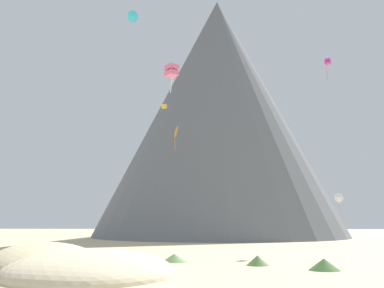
{
  "coord_description": "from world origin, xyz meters",
  "views": [
    {
      "loc": [
        3.25,
        -26.73,
        4.29
      ],
      "look_at": [
        -1.29,
        44.64,
        16.39
      ],
      "focal_mm": 42.25,
      "sensor_mm": 36.0,
      "label": 1
    }
  ],
  "objects_px": {
    "bush_low_patch": "(34,259)",
    "kite_gold_mid": "(164,106)",
    "bush_far_left": "(174,258)",
    "bush_near_left": "(324,264)",
    "kite_cyan_high": "(133,16)",
    "bush_ridge_crest": "(258,260)",
    "kite_white_low": "(339,198)",
    "kite_rainbow_mid": "(172,71)",
    "kite_orange_mid": "(176,131)",
    "rock_massif": "(216,124)",
    "kite_magenta_high": "(328,62)"
  },
  "relations": [
    {
      "from": "kite_white_low",
      "to": "kite_rainbow_mid",
      "type": "distance_m",
      "value": 48.06
    },
    {
      "from": "kite_gold_mid",
      "to": "kite_cyan_high",
      "type": "distance_m",
      "value": 16.33
    },
    {
      "from": "kite_magenta_high",
      "to": "kite_cyan_high",
      "type": "xyz_separation_m",
      "value": [
        -33.92,
        -7.35,
        6.19
      ]
    },
    {
      "from": "kite_white_low",
      "to": "rock_massif",
      "type": "bearing_deg",
      "value": 115.49
    },
    {
      "from": "bush_far_left",
      "to": "kite_magenta_high",
      "type": "height_order",
      "value": "kite_magenta_high"
    },
    {
      "from": "bush_low_patch",
      "to": "kite_rainbow_mid",
      "type": "xyz_separation_m",
      "value": [
        12.91,
        4.03,
        20.3
      ]
    },
    {
      "from": "rock_massif",
      "to": "kite_magenta_high",
      "type": "distance_m",
      "value": 47.73
    },
    {
      "from": "bush_near_left",
      "to": "kite_gold_mid",
      "type": "distance_m",
      "value": 48.13
    },
    {
      "from": "kite_white_low",
      "to": "kite_cyan_high",
      "type": "xyz_separation_m",
      "value": [
        -36.51,
        -14.72,
        30.1
      ]
    },
    {
      "from": "kite_cyan_high",
      "to": "kite_orange_mid",
      "type": "height_order",
      "value": "kite_cyan_high"
    },
    {
      "from": "rock_massif",
      "to": "kite_gold_mid",
      "type": "bearing_deg",
      "value": -101.4
    },
    {
      "from": "rock_massif",
      "to": "kite_rainbow_mid",
      "type": "xyz_separation_m",
      "value": [
        -4.12,
        -73.16,
        -9.49
      ]
    },
    {
      "from": "bush_near_left",
      "to": "kite_magenta_high",
      "type": "distance_m",
      "value": 50.27
    },
    {
      "from": "bush_far_left",
      "to": "kite_white_low",
      "type": "xyz_separation_m",
      "value": [
        26.84,
        37.78,
        7.92
      ]
    },
    {
      "from": "kite_orange_mid",
      "to": "kite_cyan_high",
      "type": "bearing_deg",
      "value": -42.85
    },
    {
      "from": "bush_low_patch",
      "to": "kite_cyan_high",
      "type": "distance_m",
      "value": 46.58
    },
    {
      "from": "bush_near_left",
      "to": "kite_white_low",
      "type": "height_order",
      "value": "kite_white_low"
    },
    {
      "from": "bush_low_patch",
      "to": "kite_orange_mid",
      "type": "xyz_separation_m",
      "value": [
        9.75,
        40.09,
        20.54
      ]
    },
    {
      "from": "bush_far_left",
      "to": "rock_massif",
      "type": "bearing_deg",
      "value": 87.16
    },
    {
      "from": "kite_orange_mid",
      "to": "kite_rainbow_mid",
      "type": "bearing_deg",
      "value": -13.35
    },
    {
      "from": "bush_far_left",
      "to": "kite_rainbow_mid",
      "type": "bearing_deg",
      "value": 151.42
    },
    {
      "from": "rock_massif",
      "to": "kite_cyan_high",
      "type": "distance_m",
      "value": 52.72
    },
    {
      "from": "kite_cyan_high",
      "to": "bush_near_left",
      "type": "bearing_deg",
      "value": -91.89
    },
    {
      "from": "rock_massif",
      "to": "kite_rainbow_mid",
      "type": "relative_size",
      "value": 27.87
    },
    {
      "from": "bush_far_left",
      "to": "kite_gold_mid",
      "type": "xyz_separation_m",
      "value": [
        -5.09,
        30.11,
        24.02
      ]
    },
    {
      "from": "bush_ridge_crest",
      "to": "rock_massif",
      "type": "relative_size",
      "value": 0.03
    },
    {
      "from": "bush_ridge_crest",
      "to": "bush_low_patch",
      "type": "xyz_separation_m",
      "value": [
        -21.74,
        -0.65,
        0.07
      ]
    },
    {
      "from": "bush_near_left",
      "to": "kite_magenta_high",
      "type": "bearing_deg",
      "value": 74.41
    },
    {
      "from": "kite_gold_mid",
      "to": "kite_rainbow_mid",
      "type": "height_order",
      "value": "kite_gold_mid"
    },
    {
      "from": "kite_cyan_high",
      "to": "kite_orange_mid",
      "type": "relative_size",
      "value": 0.41
    },
    {
      "from": "kite_gold_mid",
      "to": "kite_cyan_high",
      "type": "xyz_separation_m",
      "value": [
        -4.58,
        -7.05,
        14.0
      ]
    },
    {
      "from": "bush_far_left",
      "to": "rock_massif",
      "type": "distance_m",
      "value": 79.36
    },
    {
      "from": "bush_far_left",
      "to": "kite_cyan_high",
      "type": "distance_m",
      "value": 45.5
    },
    {
      "from": "bush_far_left",
      "to": "bush_near_left",
      "type": "distance_m",
      "value": 15.51
    },
    {
      "from": "bush_ridge_crest",
      "to": "kite_cyan_high",
      "type": "xyz_separation_m",
      "value": [
        -18.03,
        26.18,
        37.96
      ]
    },
    {
      "from": "bush_ridge_crest",
      "to": "kite_magenta_high",
      "type": "bearing_deg",
      "value": 64.64
    },
    {
      "from": "bush_near_left",
      "to": "kite_magenta_high",
      "type": "relative_size",
      "value": 0.69
    },
    {
      "from": "bush_low_patch",
      "to": "kite_cyan_high",
      "type": "relative_size",
      "value": 0.55
    },
    {
      "from": "bush_low_patch",
      "to": "kite_gold_mid",
      "type": "bearing_deg",
      "value": 76.25
    },
    {
      "from": "bush_near_left",
      "to": "kite_orange_mid",
      "type": "xyz_separation_m",
      "value": [
        -17.39,
        43.47,
        20.57
      ]
    },
    {
      "from": "bush_ridge_crest",
      "to": "kite_white_low",
      "type": "relative_size",
      "value": 0.36
    },
    {
      "from": "bush_near_left",
      "to": "kite_white_low",
      "type": "distance_m",
      "value": 47.44
    },
    {
      "from": "kite_rainbow_mid",
      "to": "kite_white_low",
      "type": "bearing_deg",
      "value": 10.56
    },
    {
      "from": "kite_cyan_high",
      "to": "bush_ridge_crest",
      "type": "bearing_deg",
      "value": -95.15
    },
    {
      "from": "bush_low_patch",
      "to": "kite_gold_mid",
      "type": "xyz_separation_m",
      "value": [
        8.29,
        33.88,
        23.89
      ]
    },
    {
      "from": "bush_near_left",
      "to": "bush_low_patch",
      "type": "xyz_separation_m",
      "value": [
        -27.15,
        3.37,
        0.03
      ]
    },
    {
      "from": "kite_white_low",
      "to": "kite_rainbow_mid",
      "type": "bearing_deg",
      "value": -133.6
    },
    {
      "from": "bush_near_left",
      "to": "kite_cyan_high",
      "type": "distance_m",
      "value": 53.86
    },
    {
      "from": "bush_far_left",
      "to": "bush_near_left",
      "type": "relative_size",
      "value": 1.01
    },
    {
      "from": "bush_near_left",
      "to": "kite_gold_mid",
      "type": "xyz_separation_m",
      "value": [
        -18.86,
        37.26,
        23.93
      ]
    }
  ]
}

